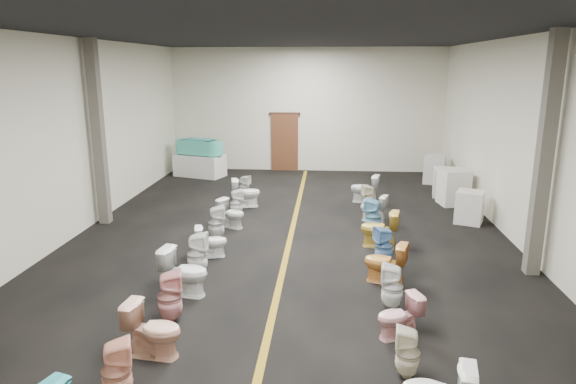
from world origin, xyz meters
name	(u,v)px	position (x,y,z in m)	size (l,w,h in m)	color
floor	(290,240)	(0.00, 0.00, 0.00)	(16.00, 16.00, 0.00)	black
ceiling	(290,34)	(0.00, 0.00, 4.50)	(16.00, 16.00, 0.00)	black
wall_back	(306,110)	(0.00, 8.00, 2.25)	(10.00, 10.00, 0.00)	beige
wall_front	(197,320)	(0.00, -8.00, 2.25)	(10.00, 10.00, 0.00)	beige
wall_left	(68,139)	(-5.00, 0.00, 2.25)	(16.00, 16.00, 0.00)	beige
wall_right	(528,145)	(5.00, 0.00, 2.25)	(16.00, 16.00, 0.00)	beige
aisle_stripe	(290,240)	(0.00, 0.00, 0.00)	(0.12, 15.60, 0.01)	olive
back_door	(285,143)	(-0.80, 7.94, 1.05)	(1.00, 0.10, 2.10)	#562D19
door_frame	(285,114)	(-0.80, 7.95, 2.12)	(1.15, 0.08, 0.10)	#331C11
column_left	(98,134)	(-4.75, 1.00, 2.25)	(0.25, 0.25, 4.50)	#59544C
column_right	(544,157)	(4.75, -1.50, 2.25)	(0.25, 0.25, 4.50)	#59544C
display_table	(200,165)	(-3.74, 6.66, 0.38)	(1.72, 0.86, 0.77)	silver
bathtub	(199,146)	(-3.74, 6.66, 1.07)	(1.79, 1.06, 0.55)	#40BAA4
appliance_crate_a	(470,207)	(4.40, 1.70, 0.41)	(0.63, 0.63, 0.81)	silver
appliance_crate_b	(454,187)	(4.40, 3.45, 0.50)	(0.73, 0.73, 1.01)	silver
appliance_crate_c	(446,182)	(4.40, 4.40, 0.43)	(0.75, 0.75, 0.85)	silver
appliance_crate_d	(435,169)	(4.40, 6.17, 0.47)	(0.66, 0.66, 0.95)	beige
toilet_left_1	(117,371)	(-1.59, -5.86, 0.39)	(0.35, 0.36, 0.78)	#F3A58B
toilet_left_2	(154,330)	(-1.48, -4.89, 0.39)	(0.44, 0.77, 0.79)	#EAAF92
toilet_left_3	(170,297)	(-1.55, -3.93, 0.42)	(0.38, 0.38, 0.83)	pink
toilet_left_4	(185,272)	(-1.59, -2.96, 0.42)	(0.47, 0.82, 0.84)	white
toilet_left_5	(197,254)	(-1.58, -2.13, 0.42)	(0.38, 0.39, 0.84)	white
toilet_left_6	(211,241)	(-1.54, -1.14, 0.33)	(0.37, 0.65, 0.66)	white
toilet_left_7	(216,223)	(-1.66, -0.10, 0.40)	(0.36, 0.37, 0.80)	silver
toilet_left_8	(232,214)	(-1.49, 0.85, 0.35)	(0.39, 0.69, 0.70)	silver
toilet_left_9	(236,203)	(-1.54, 1.76, 0.37)	(0.33, 0.34, 0.73)	white
toilet_left_10	(246,193)	(-1.44, 2.75, 0.40)	(0.45, 0.78, 0.80)	white
toilet_left_11	(244,187)	(-1.64, 3.70, 0.34)	(0.31, 0.32, 0.69)	silver
toilet_right_2	(408,353)	(1.89, -5.12, 0.34)	(0.31, 0.32, 0.69)	#F2E6C9
toilet_right_3	(399,317)	(1.91, -4.14, 0.33)	(0.37, 0.65, 0.67)	#EFAAAD
toilet_right_4	(392,287)	(1.91, -3.23, 0.39)	(0.35, 0.36, 0.78)	white
toilet_right_5	(385,262)	(1.91, -2.17, 0.39)	(0.43, 0.76, 0.78)	orange
toilet_right_6	(384,246)	(1.97, -1.31, 0.40)	(0.36, 0.36, 0.79)	#679BD2
toilet_right_7	(379,229)	(1.97, -0.28, 0.41)	(0.46, 0.81, 0.83)	gold
toilet_right_8	(373,216)	(1.91, 0.62, 0.43)	(0.38, 0.39, 0.85)	#72B3D1
toilet_right_9	(373,208)	(2.01, 1.64, 0.35)	(0.39, 0.68, 0.70)	silver
toilet_right_10	(368,198)	(1.95, 2.60, 0.36)	(0.32, 0.33, 0.72)	beige
toilet_right_11	(365,189)	(1.90, 3.47, 0.41)	(0.46, 0.81, 0.82)	silver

